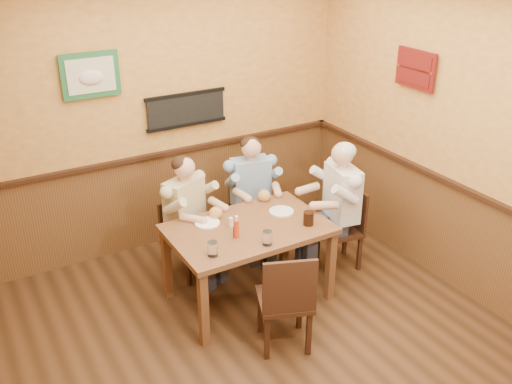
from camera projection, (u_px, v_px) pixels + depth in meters
room at (244, 179)px, 3.68m from camera, size 5.02×5.03×2.81m
dining_table at (248, 236)px, 5.08m from camera, size 1.40×0.90×0.75m
chair_back_left at (186, 239)px, 5.56m from camera, size 0.48×0.48×0.79m
chair_back_right at (251, 215)px, 6.00m from camera, size 0.42×0.42×0.80m
chair_right_end at (340, 229)px, 5.69m from camera, size 0.45×0.45×0.84m
chair_near_side at (284, 297)px, 4.59m from camera, size 0.55×0.55×0.91m
diner_tan_shirt at (186, 223)px, 5.48m from camera, size 0.69×0.69×1.13m
diner_blue_polo at (251, 200)px, 5.93m from camera, size 0.61×0.61×1.14m
diner_white_elder at (341, 213)px, 5.62m from camera, size 0.64×0.64×1.19m
water_glass_left at (213, 249)px, 4.58m from camera, size 0.09×0.09×0.13m
water_glass_mid at (267, 238)px, 4.74m from camera, size 0.10×0.10×0.12m
cola_tumbler at (308, 218)px, 5.05m from camera, size 0.12×0.12×0.12m
hot_sauce_bottle at (237, 228)px, 4.83m from camera, size 0.05×0.05×0.19m
salt_shaker at (231, 222)px, 5.03m from camera, size 0.05×0.05×0.09m
pepper_shaker at (235, 232)px, 4.86m from camera, size 0.04×0.04×0.09m
plate_far_left at (207, 223)px, 5.09m from camera, size 0.30×0.30×0.02m
plate_far_right at (281, 211)px, 5.29m from camera, size 0.26×0.26×0.02m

